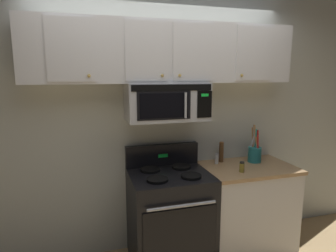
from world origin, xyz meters
name	(u,v)px	position (x,y,z in m)	size (l,w,h in m)	color
back_wall	(160,121)	(0.00, 0.79, 1.35)	(5.20, 0.10, 2.70)	silver
stove_range	(170,216)	(0.00, 0.42, 0.47)	(0.76, 0.69, 1.12)	black
over_range_microwave	(166,102)	(0.00, 0.54, 1.58)	(0.76, 0.43, 0.35)	#B7BABF
upper_cabinets	(166,53)	(0.00, 0.57, 2.02)	(2.50, 0.36, 0.55)	silver
counter_segment	(246,207)	(0.84, 0.43, 0.45)	(0.93, 0.65, 0.90)	silver
utensil_crock_teal	(255,152)	(0.98, 0.53, 1.01)	(0.14, 0.14, 0.41)	teal
salt_shaker	(217,159)	(0.56, 0.59, 0.96)	(0.04, 0.04, 0.11)	white
pepper_mill	(221,152)	(0.64, 0.64, 1.01)	(0.05, 0.05, 0.22)	brown
spice_jar	(242,167)	(0.68, 0.28, 0.95)	(0.05, 0.05, 0.10)	olive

